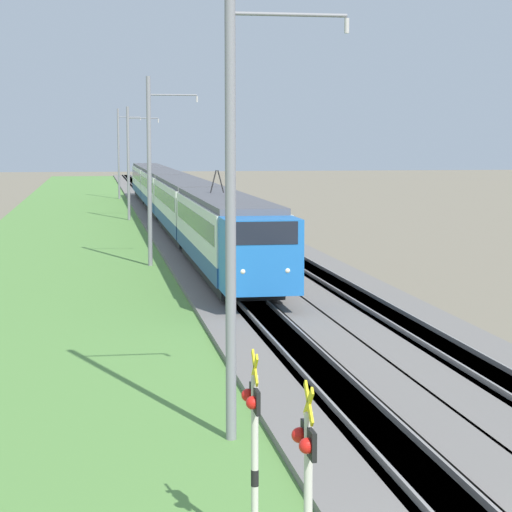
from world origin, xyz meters
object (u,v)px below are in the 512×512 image
at_px(crossing_signal_aux, 254,434).
at_px(catenary_mast_mid, 150,170).
at_px(passenger_train, 173,196).
at_px(catenary_mast_far, 129,162).
at_px(catenary_mast_near, 233,205).
at_px(crossing_signal_near, 307,487).
at_px(catenary_mast_distant, 119,153).

distance_m(crossing_signal_aux, catenary_mast_mid, 35.65).
distance_m(passenger_train, catenary_mast_far, 6.96).
bearing_deg(catenary_mast_far, catenary_mast_near, 180.00).
bearing_deg(crossing_signal_near, catenary_mast_mid, -90.38).
distance_m(crossing_signal_near, catenary_mast_mid, 38.23).
bearing_deg(crossing_signal_near, catenary_mast_distant, -90.15).
bearing_deg(crossing_signal_near, catenary_mast_near, -91.71).
relative_size(crossing_signal_aux, catenary_mast_near, 0.33).
distance_m(catenary_mast_mid, catenary_mast_distant, 59.47).
bearing_deg(passenger_train, catenary_mast_mid, -7.09).
bearing_deg(catenary_mast_distant, catenary_mast_mid, -180.00).
bearing_deg(catenary_mast_near, passenger_train, -3.17).
height_order(crossing_signal_near, catenary_mast_distant, catenary_mast_distant).
xyz_separation_m(catenary_mast_mid, catenary_mast_far, (29.73, -0.00, -0.23)).
xyz_separation_m(crossing_signal_aux, catenary_mast_far, (65.26, -0.51, 2.71)).
xyz_separation_m(catenary_mast_near, catenary_mast_mid, (29.73, -0.00, -0.13)).
distance_m(passenger_train, crossing_signal_near, 62.10).
bearing_deg(catenary_mast_near, catenary_mast_distant, 0.00).
xyz_separation_m(passenger_train, crossing_signal_aux, (-59.41, 3.47, -0.36)).
xyz_separation_m(crossing_signal_near, catenary_mast_mid, (38.13, -0.25, 2.85)).
relative_size(passenger_train, catenary_mast_far, 8.86).
distance_m(passenger_train, crossing_signal_aux, 59.51).
distance_m(crossing_signal_aux, catenary_mast_far, 65.32).
relative_size(catenary_mast_mid, catenary_mast_far, 1.05).
bearing_deg(crossing_signal_aux, crossing_signal_near, 95.55).
bearing_deg(catenary_mast_near, crossing_signal_aux, 175.03).
relative_size(passenger_train, catenary_mast_mid, 8.43).
distance_m(crossing_signal_near, catenary_mast_near, 8.91).
bearing_deg(catenary_mast_near, catenary_mast_far, -0.00).
distance_m(crossing_signal_near, catenary_mast_distant, 97.64).
height_order(catenary_mast_near, catenary_mast_far, catenary_mast_near).
relative_size(passenger_train, catenary_mast_distant, 8.14).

